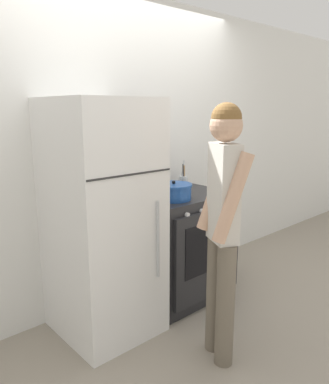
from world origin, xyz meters
name	(u,v)px	position (x,y,z in m)	size (l,w,h in m)	color
ground_plane	(129,290)	(0.00, 0.00, 0.00)	(14.00, 14.00, 0.00)	gray
wall_back	(123,152)	(0.00, 0.03, 1.27)	(10.00, 0.06, 2.55)	silver
refrigerator	(102,220)	(-0.48, -0.36, 0.85)	(0.66, 0.74, 1.71)	white
stove_range	(180,244)	(0.30, -0.36, 0.47)	(0.81, 0.72, 0.93)	#232326
dutch_oven_pot	(174,192)	(0.12, -0.47, 0.99)	(0.33, 0.29, 0.15)	#1E4C9E
tea_kettle	(153,187)	(0.13, -0.20, 0.99)	(0.25, 0.20, 0.22)	silver
utensil_jar	(183,181)	(0.50, -0.20, 0.99)	(0.08, 0.08, 0.25)	silver
person	(223,220)	(-0.10, -1.16, 0.95)	(0.37, 0.41, 1.67)	#6B6051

